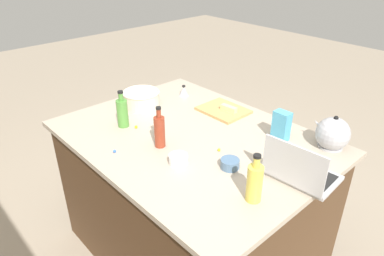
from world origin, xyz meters
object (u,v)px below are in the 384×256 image
object	(u,v)px
candy_bag	(281,126)
ramekin_medium	(230,164)
bottle_oil	(255,182)
butter_stick_left	(229,109)
mixing_bowl_large	(142,98)
bottle_olive	(122,112)
kitchen_timer	(184,91)
laptop	(300,171)
cutting_board	(223,110)
bottle_soy	(160,131)
kettle	(333,134)
ramekin_small	(178,159)

from	to	relation	value
candy_bag	ramekin_medium	bearing A→B (deg)	89.74
bottle_oil	butter_stick_left	distance (m)	0.85
ramekin_medium	candy_bag	xyz separation A→B (m)	(-0.00, -0.41, 0.06)
bottle_oil	mixing_bowl_large	bearing A→B (deg)	-10.56
butter_stick_left	bottle_oil	bearing A→B (deg)	139.40
bottle_olive	kitchen_timer	distance (m)	0.58
bottle_oil	laptop	bearing A→B (deg)	-101.38
cutting_board	candy_bag	distance (m)	0.47
laptop	bottle_olive	distance (m)	1.05
bottle_soy	kitchen_timer	distance (m)	0.71
mixing_bowl_large	kitchen_timer	xyz separation A→B (m)	(-0.05, -0.33, -0.02)
bottle_oil	kettle	bearing A→B (deg)	-90.35
bottle_oil	kitchen_timer	size ratio (longest dim) A/B	2.96
laptop	bottle_soy	distance (m)	0.74
ramekin_medium	kitchen_timer	world-z (taller)	kitchen_timer
laptop	kettle	xyz separation A→B (m)	(0.05, -0.38, 0.03)
butter_stick_left	kitchen_timer	xyz separation A→B (m)	(0.42, 0.02, -0.00)
kitchen_timer	candy_bag	bearing A→B (deg)	178.82
laptop	ramekin_small	world-z (taller)	laptop
bottle_oil	bottle_olive	distance (m)	0.95
laptop	ramekin_medium	bearing A→B (deg)	29.89
mixing_bowl_large	bottle_soy	size ratio (longest dim) A/B	1.06
butter_stick_left	kitchen_timer	distance (m)	0.42
laptop	cutting_board	bearing A→B (deg)	-20.86
cutting_board	ramekin_small	size ratio (longest dim) A/B	3.07
ramekin_small	butter_stick_left	bearing A→B (deg)	-70.53
laptop	bottle_oil	world-z (taller)	bottle_oil
kettle	ramekin_small	distance (m)	0.83
cutting_board	ramekin_medium	world-z (taller)	ramekin_medium
ramekin_medium	bottle_soy	bearing A→B (deg)	17.57
bottle_olive	kettle	world-z (taller)	bottle_olive
ramekin_medium	kitchen_timer	bearing A→B (deg)	-27.33
butter_stick_left	ramekin_small	bearing A→B (deg)	109.47
laptop	bottle_olive	size ratio (longest dim) A/B	1.44
mixing_bowl_large	cutting_board	xyz separation A→B (m)	(-0.42, -0.34, -0.05)
bottle_olive	candy_bag	distance (m)	0.91
butter_stick_left	ramekin_small	xyz separation A→B (m)	(-0.21, 0.61, -0.01)
bottle_oil	candy_bag	bearing A→B (deg)	-66.28
mixing_bowl_large	ramekin_small	bearing A→B (deg)	158.90
kitchen_timer	kettle	bearing A→B (deg)	-173.72
bottle_oil	ramekin_medium	bearing A→B (deg)	-24.65
bottle_soy	kettle	xyz separation A→B (m)	(-0.63, -0.67, -0.01)
bottle_oil	kettle	xyz separation A→B (m)	(-0.00, -0.65, -0.01)
kitchen_timer	candy_bag	distance (m)	0.83
laptop	bottle_soy	bearing A→B (deg)	23.00
laptop	bottle_oil	bearing A→B (deg)	78.62
butter_stick_left	ramekin_small	distance (m)	0.64
kettle	cutting_board	size ratio (longest dim) A/B	0.72
kettle	kitchen_timer	bearing A→B (deg)	6.28
bottle_olive	ramekin_small	bearing A→B (deg)	178.01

